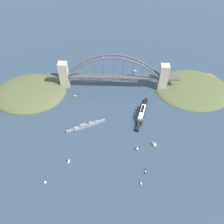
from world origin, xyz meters
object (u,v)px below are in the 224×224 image
small_boat_1 (75,96)px  naval_cruiser (86,125)px  harbor_arch_bridge (113,75)px  small_boat_4 (68,161)px  seaplane_taxiing_near_bridge (135,71)px  small_boat_2 (145,171)px  small_boat_0 (137,148)px  small_boat_3 (45,181)px  small_boat_6 (141,184)px  small_boat_5 (155,143)px  ocean_liner (142,113)px

small_boat_1 → naval_cruiser: bearing=112.0°
harbor_arch_bridge → small_boat_4: (62.42, 179.79, -25.10)m
seaplane_taxiing_near_bridge → small_boat_2: size_ratio=0.99×
seaplane_taxiing_near_bridge → small_boat_0: size_ratio=0.88×
small_boat_3 → small_boat_6: small_boat_3 is taller
small_boat_0 → small_boat_5: size_ratio=0.96×
seaplane_taxiing_near_bridge → small_boat_6: 264.66m
small_boat_4 → ocean_liner: bearing=-138.7°
small_boat_3 → small_boat_4: small_boat_4 is taller
ocean_liner → seaplane_taxiing_near_bridge: size_ratio=8.85×
small_boat_5 → harbor_arch_bridge: bearing=-63.7°
ocean_liner → small_boat_2: ocean_liner is taller
seaplane_taxiing_near_bridge → small_boat_5: size_ratio=0.85×
ocean_liner → small_boat_5: 67.99m
seaplane_taxiing_near_bridge → harbor_arch_bridge: bearing=49.0°
small_boat_1 → small_boat_3: 183.11m
ocean_liner → small_boat_4: (116.36, 102.08, -1.00)m
seaplane_taxiing_near_bridge → small_boat_1: bearing=35.2°
ocean_liner → small_boat_3: bearing=43.5°
harbor_arch_bridge → small_boat_1: (74.29, 31.97, -28.40)m
naval_cruiser → small_boat_0: size_ratio=6.32×
seaplane_taxiing_near_bridge → small_boat_1: size_ratio=0.80×
naval_cruiser → small_boat_5: (-114.43, 35.31, 1.81)m
small_boat_3 → small_boat_4: (-27.87, -34.57, 0.58)m
seaplane_taxiing_near_bridge → small_boat_3: small_boat_3 is taller
ocean_liner → small_boat_5: bearing=104.5°
small_boat_0 → small_boat_6: bearing=93.2°
small_boat_0 → harbor_arch_bridge: bearing=-74.4°
small_boat_3 → small_boat_5: (-161.22, -70.81, 1.50)m
small_boat_2 → small_boat_5: (-17.79, -48.08, 4.31)m
seaplane_taxiing_near_bridge → small_boat_0: 205.46m
small_boat_1 → small_boat_2: bearing=128.6°
small_boat_3 → naval_cruiser: bearing=-113.8°
ocean_liner → small_boat_2: bearing=89.6°
small_boat_1 → ocean_liner: bearing=160.4°
small_boat_1 → small_boat_4: 148.33m
small_boat_4 → small_boat_5: bearing=-164.8°
small_boat_0 → naval_cruiser: bearing=-27.3°
small_boat_5 → seaplane_taxiing_near_bridge: bearing=-82.7°
ocean_liner → small_boat_1: ocean_liner is taller
ocean_liner → small_boat_1: (128.23, -45.74, -4.31)m
naval_cruiser → small_boat_1: size_ratio=5.77×
ocean_liner → small_boat_1: size_ratio=7.12×
harbor_arch_bridge → seaplane_taxiing_near_bridge: size_ratio=28.67×
small_boat_1 → small_boat_3: small_boat_3 is taller
small_boat_2 → small_boat_5: small_boat_5 is taller
harbor_arch_bridge → ocean_liner: (-53.94, 77.71, -24.10)m
small_boat_2 → small_boat_3: small_boat_3 is taller
naval_cruiser → small_boat_1: naval_cruiser is taller
naval_cruiser → small_boat_1: 82.27m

